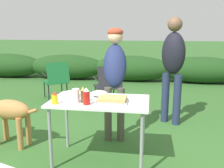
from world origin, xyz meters
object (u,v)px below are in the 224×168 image
at_px(mustard_bottle, 55,98).
at_px(beer_bottle, 83,95).
at_px(plate_stack, 73,94).
at_px(standing_person_in_olive_jacket, 115,70).
at_px(camp_chair_green_behind_table, 108,84).
at_px(folding_table, 100,107).
at_px(standing_person_in_red_jacket, 173,61).
at_px(mixing_bowl, 99,93).
at_px(camp_chair_near_hedge, 56,79).
at_px(dog, 7,111).
at_px(ketchup_bottle, 86,96).
at_px(food_tray, 112,100).
at_px(paper_cup_stack, 76,96).

relative_size(mustard_bottle, beer_bottle, 0.76).
bearing_deg(plate_stack, standing_person_in_olive_jacket, 52.06).
relative_size(plate_stack, camp_chair_green_behind_table, 0.29).
height_order(folding_table, standing_person_in_red_jacket, standing_person_in_red_jacket).
relative_size(folding_table, mixing_bowl, 5.51).
bearing_deg(camp_chair_near_hedge, standing_person_in_red_jacket, -59.82).
bearing_deg(standing_person_in_red_jacket, camp_chair_near_hedge, -170.93).
xyz_separation_m(mustard_bottle, dog, (-0.85, 0.45, -0.34)).
bearing_deg(standing_person_in_red_jacket, mixing_bowl, -95.72).
relative_size(standing_person_in_red_jacket, camp_chair_green_behind_table, 2.05).
xyz_separation_m(ketchup_bottle, standing_person_in_olive_jacket, (0.18, 0.86, 0.15)).
bearing_deg(camp_chair_near_hedge, plate_stack, -100.41).
relative_size(folding_table, food_tray, 3.23).
relative_size(food_tray, dog, 0.37).
bearing_deg(folding_table, camp_chair_green_behind_table, 97.14).
distance_m(plate_stack, mixing_bowl, 0.31).
distance_m(beer_bottle, camp_chair_near_hedge, 2.82).
xyz_separation_m(standing_person_in_olive_jacket, camp_chair_green_behind_table, (-0.34, 1.38, -0.51)).
height_order(food_tray, camp_chair_green_behind_table, camp_chair_green_behind_table).
distance_m(folding_table, beer_bottle, 0.25).
bearing_deg(ketchup_bottle, standing_person_in_olive_jacket, 78.41).
bearing_deg(standing_person_in_olive_jacket, food_tray, -90.00).
bearing_deg(standing_person_in_red_jacket, camp_chair_green_behind_table, -178.62).
height_order(ketchup_bottle, standing_person_in_olive_jacket, standing_person_in_olive_jacket).
xyz_separation_m(beer_bottle, standing_person_in_olive_jacket, (0.23, 0.79, 0.16)).
bearing_deg(mustard_bottle, folding_table, 26.01).
bearing_deg(food_tray, mustard_bottle, -164.19).
xyz_separation_m(ketchup_bottle, standing_person_in_red_jacket, (1.00, 1.55, 0.20)).
bearing_deg(mixing_bowl, dog, 177.17).
bearing_deg(camp_chair_near_hedge, camp_chair_green_behind_table, -51.33).
xyz_separation_m(plate_stack, beer_bottle, (0.19, -0.24, 0.06)).
distance_m(mustard_bottle, ketchup_bottle, 0.34).
distance_m(ketchup_bottle, standing_person_in_olive_jacket, 0.89).
relative_size(mixing_bowl, camp_chair_green_behind_table, 0.24).
height_order(paper_cup_stack, beer_bottle, beer_bottle).
distance_m(folding_table, mustard_bottle, 0.51).
relative_size(plate_stack, beer_bottle, 1.40).
bearing_deg(standing_person_in_red_jacket, beer_bottle, -93.19).
bearing_deg(dog, mustard_bottle, -106.78).
xyz_separation_m(standing_person_in_red_jacket, dog, (-2.19, -1.13, -0.56)).
height_order(folding_table, dog, folding_table).
relative_size(food_tray, camp_chair_near_hedge, 0.41).
xyz_separation_m(food_tray, beer_bottle, (-0.31, -0.06, 0.06)).
distance_m(plate_stack, camp_chair_near_hedge, 2.52).
bearing_deg(standing_person_in_red_jacket, food_tray, -85.35).
height_order(beer_bottle, ketchup_bottle, ketchup_bottle).
distance_m(mixing_bowl, standing_person_in_olive_jacket, 0.56).
height_order(paper_cup_stack, camp_chair_green_behind_table, paper_cup_stack).
relative_size(mustard_bottle, ketchup_bottle, 0.71).
xyz_separation_m(paper_cup_stack, beer_bottle, (0.08, 0.02, 0.01)).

